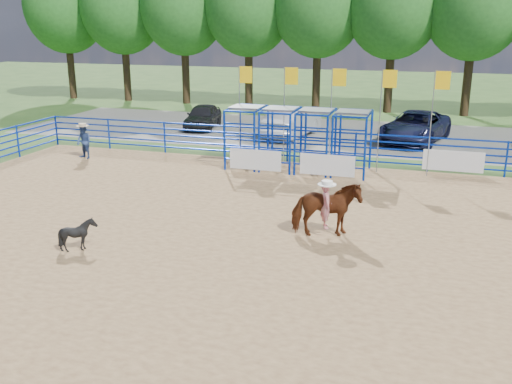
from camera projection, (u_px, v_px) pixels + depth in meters
ground at (303, 253)px, 15.48m from camera, size 120.00×120.00×0.00m
arena_dirt at (303, 253)px, 15.48m from camera, size 30.00×20.00×0.02m
gravel_strip at (372, 136)px, 31.02m from camera, size 40.00×10.00×0.01m
horse_and_rider at (326, 207)px, 16.40m from camera, size 2.13×1.44×2.33m
calf at (78, 234)px, 15.51m from camera, size 0.93×0.85×0.91m
spectator_cowboy at (84, 141)px, 25.79m from camera, size 0.89×0.79×1.59m
car_a at (203, 116)px, 33.28m from camera, size 2.23×4.26×1.38m
car_b at (292, 122)px, 30.76m from camera, size 2.35×5.07×1.61m
car_c at (415, 127)px, 29.42m from camera, size 3.85×6.09×1.57m
perimeter_fence at (304, 227)px, 15.26m from camera, size 30.10×20.10×1.50m
chute_assembly at (306, 141)px, 23.74m from camera, size 19.32×2.41×4.20m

